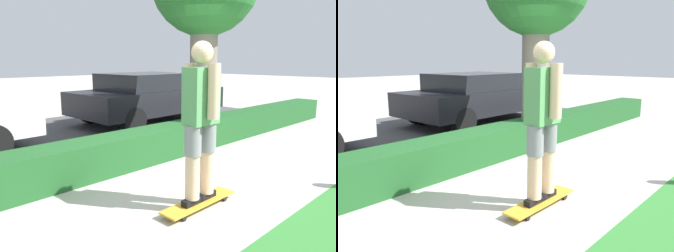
{
  "view_description": "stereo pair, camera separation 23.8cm",
  "coord_description": "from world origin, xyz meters",
  "views": [
    {
      "loc": [
        -3.1,
        -2.41,
        1.65
      ],
      "look_at": [
        -0.17,
        0.6,
        0.8
      ],
      "focal_mm": 35.0,
      "sensor_mm": 36.0,
      "label": 1
    },
    {
      "loc": [
        -3.27,
        -2.24,
        1.65
      ],
      "look_at": [
        -0.17,
        0.6,
        0.8
      ],
      "focal_mm": 35.0,
      "sensor_mm": 36.0,
      "label": 2
    }
  ],
  "objects": [
    {
      "name": "skater_person",
      "position": [
        -0.42,
        -0.17,
        1.02
      ],
      "size": [
        0.51,
        0.45,
        1.77
      ],
      "color": "black",
      "rests_on": "skateboard"
    },
    {
      "name": "skateboard",
      "position": [
        -0.42,
        -0.17,
        0.07
      ],
      "size": [
        1.04,
        0.24,
        0.08
      ],
      "color": "gold",
      "rests_on": "ground_plane"
    },
    {
      "name": "hedge_row",
      "position": [
        0.0,
        1.6,
        0.26
      ],
      "size": [
        13.05,
        0.6,
        0.53
      ],
      "color": "#1E5123",
      "rests_on": "ground_plane"
    },
    {
      "name": "ground_plane",
      "position": [
        0.0,
        0.0,
        0.0
      ],
      "size": [
        60.0,
        60.0,
        0.0
      ],
      "primitive_type": "plane",
      "color": "#ADA89E"
    },
    {
      "name": "street_asphalt",
      "position": [
        0.0,
        4.2,
        0.0
      ],
      "size": [
        13.05,
        5.0,
        0.01
      ],
      "color": "#474749",
      "rests_on": "ground_plane"
    },
    {
      "name": "parked_car_middle",
      "position": [
        2.65,
        4.26,
        0.7
      ],
      "size": [
        4.11,
        2.07,
        1.31
      ],
      "rotation": [
        0.0,
        0.0,
        0.02
      ],
      "color": "black",
      "rests_on": "ground_plane"
    }
  ]
}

